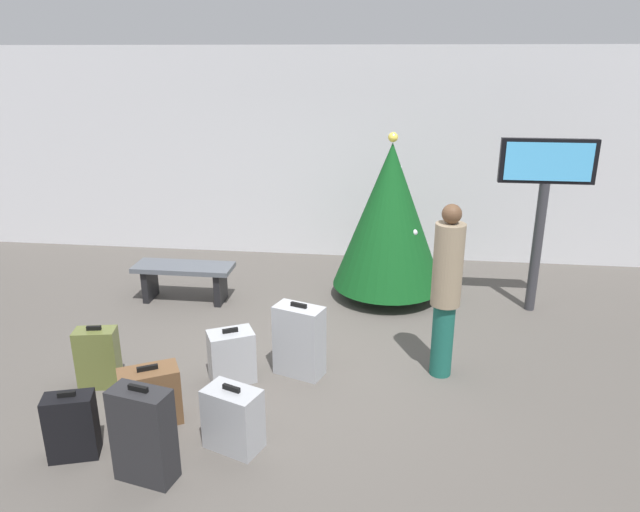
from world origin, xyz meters
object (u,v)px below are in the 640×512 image
object	(u,v)px
flight_info_kiosk	(544,190)
suitcase_5	(144,435)
waiting_bench	(184,275)
suitcase_2	(232,356)
suitcase_0	(72,426)
suitcase_1	(299,341)
traveller_0	(446,287)
holiday_tree	(390,216)
suitcase_6	(98,358)
suitcase_4	(233,419)
suitcase_3	(150,396)

from	to	relation	value
flight_info_kiosk	suitcase_5	size ratio (longest dim) A/B	2.67
flight_info_kiosk	waiting_bench	xyz separation A→B (m)	(-4.33, -0.25, -1.16)
flight_info_kiosk	suitcase_2	bearing A→B (deg)	-147.20
suitcase_0	suitcase_1	xyz separation A→B (m)	(1.56, 1.46, 0.09)
waiting_bench	traveller_0	world-z (taller)	traveller_0
holiday_tree	suitcase_6	size ratio (longest dim) A/B	3.39
suitcase_0	suitcase_2	bearing A→B (deg)	53.30
waiting_bench	suitcase_5	bearing A→B (deg)	-75.51
suitcase_2	suitcase_4	xyz separation A→B (m)	(0.28, -0.99, 0.00)
traveller_0	suitcase_3	xyz separation A→B (m)	(-2.51, -1.12, -0.67)
holiday_tree	suitcase_0	xyz separation A→B (m)	(-2.39, -3.55, -0.81)
flight_info_kiosk	suitcase_5	distance (m)	5.07
flight_info_kiosk	waiting_bench	size ratio (longest dim) A/B	1.69
suitcase_2	suitcase_5	distance (m)	1.46
holiday_tree	suitcase_6	xyz separation A→B (m)	(-2.68, -2.54, -0.79)
waiting_bench	holiday_tree	bearing A→B (deg)	10.40
suitcase_0	suitcase_2	xyz separation A→B (m)	(0.93, 1.25, -0.01)
suitcase_6	suitcase_0	bearing A→B (deg)	-73.95
suitcase_2	suitcase_3	size ratio (longest dim) A/B	0.99
traveller_0	suitcase_5	xyz separation A→B (m)	(-2.28, -1.80, -0.55)
waiting_bench	suitcase_0	bearing A→B (deg)	-86.79
suitcase_1	suitcase_0	bearing A→B (deg)	-136.92
suitcase_1	suitcase_6	bearing A→B (deg)	-166.33
suitcase_5	flight_info_kiosk	bearing A→B (deg)	45.11
waiting_bench	suitcase_6	size ratio (longest dim) A/B	2.00
flight_info_kiosk	suitcase_1	bearing A→B (deg)	-144.22
waiting_bench	suitcase_1	world-z (taller)	suitcase_1
flight_info_kiosk	suitcase_1	distance (m)	3.40
flight_info_kiosk	suitcase_3	bearing A→B (deg)	-142.81
flight_info_kiosk	suitcase_0	distance (m)	5.46
holiday_tree	waiting_bench	world-z (taller)	holiday_tree
suitcase_0	suitcase_5	bearing A→B (deg)	-14.50
suitcase_0	suitcase_2	distance (m)	1.56
waiting_bench	traveller_0	xyz separation A→B (m)	(3.12, -1.45, 0.58)
suitcase_0	suitcase_3	world-z (taller)	suitcase_0
flight_info_kiosk	suitcase_4	xyz separation A→B (m)	(-2.94, -3.07, -1.25)
suitcase_3	suitcase_4	distance (m)	0.82
suitcase_3	suitcase_6	xyz separation A→B (m)	(-0.72, 0.51, 0.04)
holiday_tree	suitcase_1	distance (m)	2.36
traveller_0	suitcase_6	world-z (taller)	traveller_0
waiting_bench	suitcase_4	world-z (taller)	suitcase_4
suitcase_4	suitcase_1	bearing A→B (deg)	73.91
suitcase_1	suitcase_5	distance (m)	1.86
holiday_tree	suitcase_6	world-z (taller)	holiday_tree
suitcase_0	suitcase_4	size ratio (longest dim) A/B	1.03
suitcase_0	suitcase_3	bearing A→B (deg)	49.49
suitcase_0	suitcase_6	bearing A→B (deg)	106.05
flight_info_kiosk	suitcase_6	xyz separation A→B (m)	(-4.44, -2.32, -1.22)
flight_info_kiosk	suitcase_0	xyz separation A→B (m)	(-4.15, -3.33, -1.24)
traveller_0	suitcase_4	bearing A→B (deg)	-141.74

